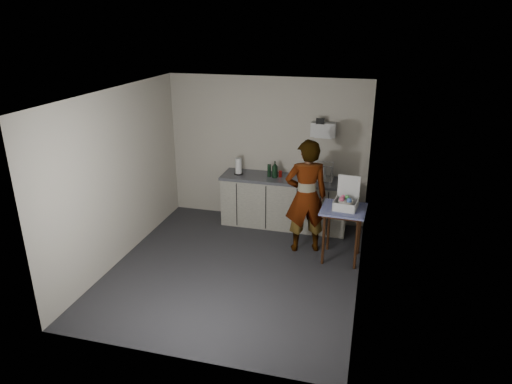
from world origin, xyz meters
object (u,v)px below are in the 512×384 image
(paper_towel, at_px, (239,167))
(kitchen_counter, at_px, (284,203))
(side_table, at_px, (343,215))
(soda_can, at_px, (280,174))
(dark_bottle, at_px, (269,170))
(dish_rack, at_px, (320,176))
(bakery_box, at_px, (346,202))
(soap_bottle, at_px, (275,169))
(standing_man, at_px, (306,197))

(paper_towel, bearing_deg, kitchen_counter, 0.62)
(kitchen_counter, height_order, side_table, kitchen_counter)
(soda_can, bearing_deg, kitchen_counter, -13.57)
(side_table, bearing_deg, dark_bottle, 147.60)
(kitchen_counter, height_order, dark_bottle, dark_bottle)
(dark_bottle, xyz_separation_m, paper_towel, (-0.56, 0.00, 0.03))
(side_table, height_order, paper_towel, paper_towel)
(kitchen_counter, relative_size, dark_bottle, 10.02)
(side_table, xyz_separation_m, dish_rack, (-0.50, 1.04, 0.24))
(side_table, distance_m, bakery_box, 0.22)
(soap_bottle, relative_size, dark_bottle, 1.32)
(soap_bottle, bearing_deg, bakery_box, -35.89)
(dish_rack, bearing_deg, paper_towel, -177.44)
(kitchen_counter, height_order, bakery_box, bakery_box)
(standing_man, relative_size, soda_can, 16.61)
(kitchen_counter, distance_m, dark_bottle, 0.66)
(kitchen_counter, xyz_separation_m, bakery_box, (1.12, -0.97, 0.53))
(standing_man, xyz_separation_m, paper_towel, (-1.34, 0.81, 0.13))
(side_table, distance_m, soda_can, 1.57)
(kitchen_counter, xyz_separation_m, paper_towel, (-0.84, -0.01, 0.62))
(side_table, distance_m, standing_man, 0.65)
(soap_bottle, height_order, dark_bottle, soap_bottle)
(side_table, xyz_separation_m, standing_man, (-0.60, 0.17, 0.17))
(dark_bottle, bearing_deg, soda_can, 9.48)
(standing_man, height_order, dish_rack, standing_man)
(kitchen_counter, height_order, soap_bottle, soap_bottle)
(paper_towel, bearing_deg, side_table, -26.72)
(soda_can, height_order, paper_towel, paper_towel)
(kitchen_counter, height_order, standing_man, standing_man)
(kitchen_counter, distance_m, dish_rack, 0.82)
(kitchen_counter, relative_size, bakery_box, 4.77)
(kitchen_counter, relative_size, soda_can, 20.30)
(paper_towel, xyz_separation_m, dish_rack, (1.44, 0.06, -0.07))
(paper_towel, relative_size, bakery_box, 0.62)
(paper_towel, height_order, bakery_box, bakery_box)
(soda_can, bearing_deg, dish_rack, 2.84)
(dark_bottle, bearing_deg, standing_man, -45.97)
(standing_man, distance_m, soda_can, 1.03)
(soap_bottle, height_order, bakery_box, bakery_box)
(kitchen_counter, bearing_deg, dish_rack, 5.26)
(soda_can, distance_m, dish_rack, 0.69)
(side_table, bearing_deg, soda_can, 142.55)
(paper_towel, bearing_deg, dark_bottle, -0.18)
(soap_bottle, bearing_deg, paper_towel, 177.63)
(kitchen_counter, relative_size, paper_towel, 7.65)
(soap_bottle, distance_m, paper_towel, 0.67)
(paper_towel, distance_m, bakery_box, 2.19)
(paper_towel, bearing_deg, soda_can, 2.31)
(dark_bottle, bearing_deg, kitchen_counter, 2.21)
(side_table, relative_size, soap_bottle, 2.88)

